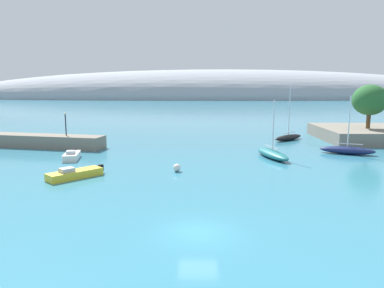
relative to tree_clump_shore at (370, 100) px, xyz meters
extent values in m
plane|color=teal|center=(-27.95, -38.12, -6.66)|extent=(600.00, 600.00, 0.00)
cube|color=gray|center=(-0.06, 1.25, -5.64)|extent=(14.09, 15.81, 2.04)
cylinder|color=brown|center=(0.00, 0.00, -3.46)|extent=(0.66, 0.66, 2.31)
ellipsoid|color=#28602D|center=(0.00, 0.00, 0.02)|extent=(5.48, 5.48, 4.93)
cube|color=gray|center=(-50.95, -6.64, -5.74)|extent=(19.60, 7.26, 1.85)
ellipsoid|color=#999EA8|center=(-11.15, 190.28, -6.66)|extent=(368.13, 76.26, 38.12)
ellipsoid|color=black|center=(-12.72, 0.67, -6.21)|extent=(6.28, 5.88, 0.91)
cylinder|color=silver|center=(-12.72, 0.67, -1.68)|extent=(0.13, 0.13, 8.15)
cube|color=silver|center=(-12.48, 0.88, -5.40)|extent=(2.41, 2.18, 0.10)
ellipsoid|color=navy|center=(-7.96, -11.67, -6.15)|extent=(7.05, 4.38, 1.02)
cylinder|color=silver|center=(-7.96, -11.67, -2.30)|extent=(0.15, 0.15, 6.68)
cube|color=silver|center=(-7.67, -11.79, -5.29)|extent=(2.89, 1.30, 0.10)
ellipsoid|color=#1E6B70|center=(-18.45, -14.42, -6.17)|extent=(3.82, 7.83, 0.97)
cylinder|color=silver|center=(-18.45, -14.42, -2.53)|extent=(0.16, 0.16, 6.30)
cube|color=silver|center=(-18.53, -14.09, -5.34)|extent=(0.97, 3.33, 0.10)
cube|color=yellow|center=(-40.08, -24.67, -6.29)|extent=(5.00, 5.06, 0.74)
cube|color=black|center=(-38.02, -22.56, -6.11)|extent=(0.56, 0.57, 0.66)
cube|color=#B2B7C1|center=(-40.65, -25.25, -5.72)|extent=(1.64, 1.65, 0.40)
cube|color=white|center=(-43.44, -15.52, -6.26)|extent=(2.35, 4.34, 0.80)
cube|color=black|center=(-43.84, -13.25, -6.06)|extent=(0.43, 0.50, 0.72)
cube|color=#B2B7C1|center=(-43.34, -16.13, -5.66)|extent=(1.15, 1.14, 0.40)
sphere|color=silver|center=(-30.10, -21.89, -6.25)|extent=(0.82, 0.82, 0.82)
cylinder|color=black|center=(-46.93, -7.26, -3.30)|extent=(0.16, 0.16, 3.02)
sphere|color=#EAEACC|center=(-46.93, -7.26, -1.61)|extent=(0.36, 0.36, 0.36)
camera|label=1|loc=(-28.10, -60.03, 2.48)|focal=34.46mm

